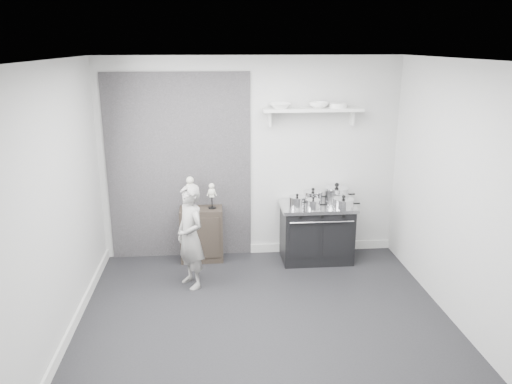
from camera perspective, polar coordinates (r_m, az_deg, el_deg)
ground at (r=5.53m, az=0.91°, el=-14.28°), size 4.00×4.00×0.00m
room_shell at (r=5.03m, az=-0.19°, el=2.79°), size 4.02×3.62×2.71m
wall_shelf at (r=6.58m, az=6.47°, el=9.25°), size 1.30×0.26×0.24m
stove at (r=6.80m, az=6.93°, el=-4.57°), size 0.98×0.61×0.79m
side_cabinet at (r=6.80m, az=-6.22°, el=-4.82°), size 0.56×0.33×0.73m
child at (r=6.00m, az=-7.51°, el=-5.08°), size 0.50×0.56×1.27m
pot_front_left at (r=6.50m, az=4.72°, el=-1.13°), size 0.31×0.22×0.19m
pot_back_left at (r=6.76m, az=6.52°, el=-0.49°), size 0.35×0.26×0.19m
pot_back_right at (r=6.83m, az=9.18°, el=-0.22°), size 0.42×0.34×0.26m
pot_front_right at (r=6.56m, az=9.96°, el=-1.27°), size 0.35×0.27×0.18m
pot_front_center at (r=6.47m, az=6.55°, el=-1.40°), size 0.27×0.18×0.16m
skeleton_full at (r=6.60m, az=-7.52°, el=0.19°), size 0.14×0.09×0.51m
skeleton_torso at (r=6.61m, az=-5.07°, el=-0.22°), size 0.11×0.07×0.40m
bowl_large at (r=6.49m, az=2.75°, el=9.83°), size 0.28×0.28×0.07m
bowl_small at (r=6.58m, az=7.16°, el=9.84°), size 0.24×0.24×0.08m
plate_stack at (r=6.64m, az=9.34°, el=9.74°), size 0.24×0.24×0.06m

